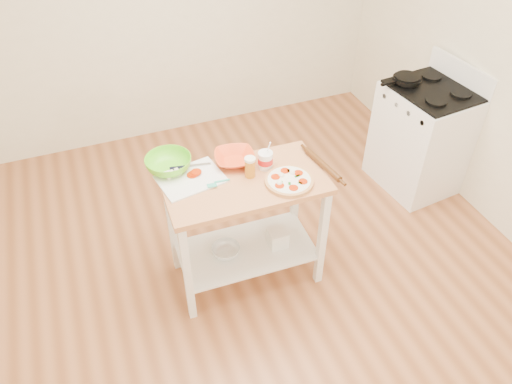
{
  "coord_description": "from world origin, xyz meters",
  "views": [
    {
      "loc": [
        -0.92,
        -2.19,
        2.91
      ],
      "look_at": [
        -0.04,
        0.05,
        0.85
      ],
      "focal_mm": 35.0,
      "sensor_mm": 36.0,
      "label": 1
    }
  ],
  "objects": [
    {
      "name": "shelf_bin",
      "position": [
        0.14,
        0.09,
        0.33
      ],
      "size": [
        0.13,
        0.13,
        0.13
      ],
      "primitive_type": "cube",
      "rotation": [
        0.0,
        0.0,
        -0.03
      ],
      "color": "white",
      "rests_on": "prep_island"
    },
    {
      "name": "orange_bowl",
      "position": [
        -0.09,
        0.33,
        0.93
      ],
      "size": [
        0.31,
        0.31,
        0.06
      ],
      "primitive_type": "imported",
      "rotation": [
        0.0,
        0.0,
        -0.19
      ],
      "color": "#EF4E22",
      "rests_on": "prep_island"
    },
    {
      "name": "gas_stove",
      "position": [
        1.7,
        0.61,
        0.47
      ],
      "size": [
        0.66,
        0.75,
        1.11
      ],
      "rotation": [
        0.0,
        0.0,
        0.11
      ],
      "color": "white",
      "rests_on": "ground"
    },
    {
      "name": "pizza",
      "position": [
        0.16,
        0.01,
        0.92
      ],
      "size": [
        0.31,
        0.31,
        0.05
      ],
      "rotation": [
        0.0,
        0.0,
        0.15
      ],
      "color": "tan",
      "rests_on": "prep_island"
    },
    {
      "name": "spatula",
      "position": [
        -0.27,
        0.15,
        0.92
      ],
      "size": [
        0.15,
        0.05,
        0.01
      ],
      "rotation": [
        0.0,
        0.0,
        -0.09
      ],
      "color": "#35B89B",
      "rests_on": "cutting_board"
    },
    {
      "name": "prep_island",
      "position": [
        -0.09,
        0.13,
        0.64
      ],
      "size": [
        1.06,
        0.6,
        0.9
      ],
      "rotation": [
        0.0,
        0.0,
        -0.03
      ],
      "color": "tan",
      "rests_on": "ground"
    },
    {
      "name": "yogurt_tub",
      "position": [
        0.08,
        0.21,
        0.96
      ],
      "size": [
        0.1,
        0.1,
        0.21
      ],
      "color": "white",
      "rests_on": "prep_island"
    },
    {
      "name": "room_shell",
      "position": [
        0.0,
        0.0,
        1.35
      ],
      "size": [
        4.04,
        4.54,
        2.74
      ],
      "color": "#AD6940",
      "rests_on": "ground"
    },
    {
      "name": "skillet",
      "position": [
        1.55,
        0.78,
        0.98
      ],
      "size": [
        0.37,
        0.23,
        0.03
      ],
      "rotation": [
        0.0,
        0.0,
        0.04
      ],
      "color": "black",
      "rests_on": "gas_stove"
    },
    {
      "name": "shelf_glass_bowl",
      "position": [
        -0.24,
        0.14,
        0.29
      ],
      "size": [
        0.23,
        0.23,
        0.06
      ],
      "primitive_type": "imported",
      "rotation": [
        0.0,
        0.0,
        -0.16
      ],
      "color": "silver",
      "rests_on": "prep_island"
    },
    {
      "name": "cutting_board",
      "position": [
        -0.41,
        0.27,
        0.91
      ],
      "size": [
        0.45,
        0.37,
        0.04
      ],
      "rotation": [
        0.0,
        0.0,
        0.18
      ],
      "color": "white",
      "rests_on": "prep_island"
    },
    {
      "name": "green_bowl",
      "position": [
        -0.51,
        0.41,
        0.95
      ],
      "size": [
        0.34,
        0.34,
        0.09
      ],
      "primitive_type": "imported",
      "rotation": [
        0.0,
        0.0,
        -0.14
      ],
      "color": "#64D421",
      "rests_on": "prep_island"
    },
    {
      "name": "knife",
      "position": [
        -0.42,
        0.38,
        0.92
      ],
      "size": [
        0.27,
        0.06,
        0.01
      ],
      "rotation": [
        0.0,
        0.0,
        -0.19
      ],
      "color": "silver",
      "rests_on": "cutting_board"
    },
    {
      "name": "rolling_pin",
      "position": [
        0.43,
        0.07,
        0.92
      ],
      "size": [
        0.1,
        0.37,
        0.04
      ],
      "primitive_type": "cylinder",
      "rotation": [
        1.57,
        0.0,
        0.14
      ],
      "color": "#512D12",
      "rests_on": "prep_island"
    },
    {
      "name": "beer_pint",
      "position": [
        -0.04,
        0.16,
        0.97
      ],
      "size": [
        0.07,
        0.07,
        0.14
      ],
      "color": "#C3761A",
      "rests_on": "prep_island"
    }
  ]
}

